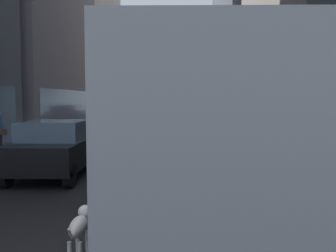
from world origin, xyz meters
TOP-DOWN VIEW (x-y plane):
  - ground_plane at (0.00, 35.00)m, footprint 120.00×120.00m
  - sidewalk_left at (-5.70, 35.00)m, footprint 2.40×110.00m
  - sidewalk_right at (5.70, 35.00)m, footprint 2.40×110.00m
  - building_left_far at (-11.90, 40.27)m, footprint 9.31×22.13m
  - transit_bus at (1.20, 3.76)m, footprint 2.78×11.53m
  - car_grey_wagon at (2.80, 24.30)m, footprint 1.89×4.18m
  - car_black_suv at (-2.80, 5.79)m, footprint 1.85×4.05m
  - car_red_coupe at (-2.80, 29.52)m, footprint 1.88×4.26m
  - dalmatian_dog at (-0.64, -0.09)m, footprint 0.22×0.96m

SIDE VIEW (x-z plane):
  - ground_plane at x=0.00m, z-range 0.00..0.00m
  - sidewalk_left at x=-5.70m, z-range 0.00..0.15m
  - sidewalk_right at x=5.70m, z-range 0.00..0.15m
  - dalmatian_dog at x=-0.64m, z-range 0.15..0.87m
  - car_black_suv at x=-2.80m, z-range 0.01..1.63m
  - car_grey_wagon at x=2.80m, z-range 0.01..1.63m
  - car_red_coupe at x=-2.80m, z-range 0.01..1.63m
  - transit_bus at x=1.20m, z-range 0.25..3.30m
  - building_left_far at x=-11.90m, z-range -0.01..20.19m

